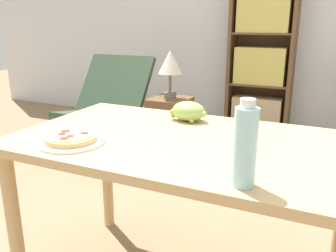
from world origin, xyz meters
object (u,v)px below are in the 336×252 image
at_px(pizza_on_plate, 71,139).
at_px(grape_bunch, 188,111).
at_px(salt_shaker, 246,133).
at_px(drink_bottle, 245,146).
at_px(side_table, 170,127).
at_px(bookshelf, 261,64).
at_px(lounge_chair_near, 106,121).
at_px(table_lamp, 170,64).

distance_m(pizza_on_plate, grape_bunch, 0.57).
xyz_separation_m(grape_bunch, salt_shaker, (0.32, -0.17, -0.02)).
height_order(drink_bottle, side_table, drink_bottle).
bearing_deg(pizza_on_plate, salt_shaker, 27.71).
xyz_separation_m(drink_bottle, bookshelf, (-0.50, 2.90, -0.10)).
relative_size(grape_bunch, side_table, 0.34).
height_order(pizza_on_plate, lounge_chair_near, lounge_chair_near).
bearing_deg(grape_bunch, drink_bottle, -55.29).
bearing_deg(drink_bottle, table_lamp, 120.05).
xyz_separation_m(grape_bunch, drink_bottle, (0.40, -0.58, 0.07)).
xyz_separation_m(drink_bottle, lounge_chair_near, (-1.70, 1.76, -0.58)).
xyz_separation_m(lounge_chair_near, bookshelf, (1.20, 1.15, 0.48)).
bearing_deg(salt_shaker, table_lamp, 124.19).
relative_size(pizza_on_plate, grape_bunch, 1.39).
distance_m(salt_shaker, lounge_chair_near, 2.16).
bearing_deg(bookshelf, side_table, -120.17).
relative_size(lounge_chair_near, side_table, 1.63).
distance_m(grape_bunch, bookshelf, 2.33).
bearing_deg(bookshelf, pizza_on_plate, -93.81).
bearing_deg(bookshelf, lounge_chair_near, -136.19).
bearing_deg(side_table, pizza_on_plate, -77.44).
height_order(pizza_on_plate, table_lamp, table_lamp).
bearing_deg(salt_shaker, pizza_on_plate, -152.29).
bearing_deg(lounge_chair_near, side_table, 12.60).
bearing_deg(pizza_on_plate, grape_bunch, 59.44).
height_order(grape_bunch, table_lamp, table_lamp).
height_order(lounge_chair_near, bookshelf, bookshelf).
relative_size(drink_bottle, lounge_chair_near, 0.29).
bearing_deg(drink_bottle, grape_bunch, 124.71).
distance_m(grape_bunch, lounge_chair_near, 1.83).
xyz_separation_m(drink_bottle, table_lamp, (-1.09, 1.89, -0.03)).
height_order(lounge_chair_near, table_lamp, table_lamp).
bearing_deg(drink_bottle, pizza_on_plate, 172.91).
bearing_deg(pizza_on_plate, table_lamp, 102.56).
xyz_separation_m(drink_bottle, salt_shaker, (-0.08, 0.40, -0.09)).
xyz_separation_m(pizza_on_plate, drink_bottle, (0.69, -0.09, 0.11)).
bearing_deg(drink_bottle, bookshelf, 99.84).
xyz_separation_m(salt_shaker, side_table, (-1.01, 1.48, -0.51)).
bearing_deg(bookshelf, drink_bottle, -80.16).
height_order(pizza_on_plate, drink_bottle, drink_bottle).
bearing_deg(side_table, lounge_chair_near, -167.59).
relative_size(salt_shaker, side_table, 0.11).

